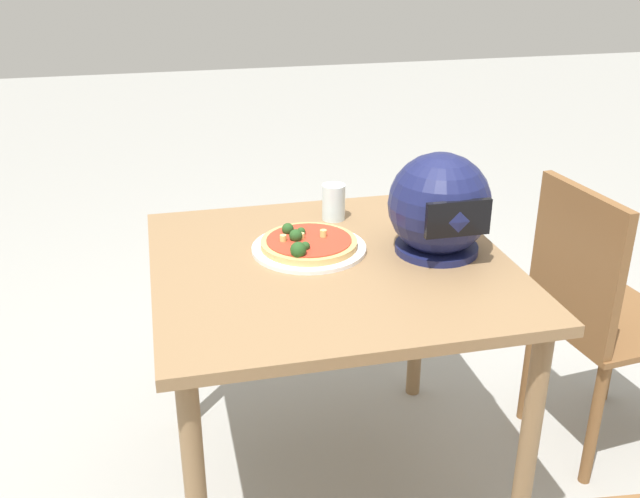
# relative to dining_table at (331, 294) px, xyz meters

# --- Properties ---
(ground_plane) EXTENTS (14.00, 14.00, 0.00)m
(ground_plane) POSITION_rel_dining_table_xyz_m (0.00, 0.00, -0.66)
(ground_plane) COLOR #9E9E99
(dining_table) EXTENTS (0.95, 0.92, 0.76)m
(dining_table) POSITION_rel_dining_table_xyz_m (0.00, 0.00, 0.00)
(dining_table) COLOR olive
(dining_table) RESTS_ON ground
(pizza_plate) EXTENTS (0.32, 0.32, 0.01)m
(pizza_plate) POSITION_rel_dining_table_xyz_m (0.04, -0.08, 0.10)
(pizza_plate) COLOR white
(pizza_plate) RESTS_ON dining_table
(pizza) EXTENTS (0.27, 0.27, 0.06)m
(pizza) POSITION_rel_dining_table_xyz_m (0.05, -0.08, 0.12)
(pizza) COLOR tan
(pizza) RESTS_ON pizza_plate
(motorcycle_helmet) EXTENTS (0.28, 0.28, 0.28)m
(motorcycle_helmet) POSITION_rel_dining_table_xyz_m (-0.30, 0.01, 0.23)
(motorcycle_helmet) COLOR #191E4C
(motorcycle_helmet) RESTS_ON dining_table
(drinking_glass) EXTENTS (0.07, 0.07, 0.11)m
(drinking_glass) POSITION_rel_dining_table_xyz_m (-0.08, -0.29, 0.15)
(drinking_glass) COLOR silver
(drinking_glass) RESTS_ON dining_table
(chair_side) EXTENTS (0.44, 0.44, 0.90)m
(chair_side) POSITION_rel_dining_table_xyz_m (-0.83, -0.01, -0.15)
(chair_side) COLOR brown
(chair_side) RESTS_ON ground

